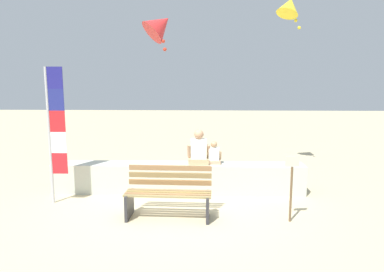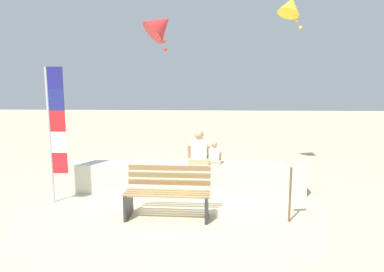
{
  "view_description": "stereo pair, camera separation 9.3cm",
  "coord_description": "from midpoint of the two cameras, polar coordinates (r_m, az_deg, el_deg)",
  "views": [
    {
      "loc": [
        0.54,
        -6.57,
        2.48
      ],
      "look_at": [
        0.3,
        0.97,
        1.23
      ],
      "focal_mm": 33.95,
      "sensor_mm": 36.0,
      "label": 1
    },
    {
      "loc": [
        0.64,
        -6.57,
        2.48
      ],
      "look_at": [
        0.3,
        0.97,
        1.23
      ],
      "focal_mm": 33.95,
      "sensor_mm": 36.0,
      "label": 2
    }
  ],
  "objects": [
    {
      "name": "seawall_ledge",
      "position": [
        7.86,
        -1.89,
        -6.58
      ],
      "size": [
        5.37,
        0.52,
        0.63
      ],
      "primitive_type": "cube",
      "color": "beige",
      "rests_on": "ground"
    },
    {
      "name": "person_adult",
      "position": [
        7.73,
        1.41,
        -2.26
      ],
      "size": [
        0.48,
        0.35,
        0.74
      ],
      "color": "tan",
      "rests_on": "seawall_ledge"
    },
    {
      "name": "person_child",
      "position": [
        7.75,
        3.8,
        -2.98
      ],
      "size": [
        0.32,
        0.23,
        0.49
      ],
      "color": "tan",
      "rests_on": "seawall_ledge"
    },
    {
      "name": "sign_post",
      "position": [
        6.42,
        15.64,
        -7.13
      ],
      "size": [
        0.24,
        0.04,
        1.15
      ],
      "color": "brown",
      "rests_on": "ground"
    },
    {
      "name": "ground_plane",
      "position": [
        7.04,
        -2.49,
        -11.21
      ],
      "size": [
        40.0,
        40.0,
        0.0
      ],
      "primitive_type": "plane",
      "color": "#C9B88E"
    },
    {
      "name": "kite_yellow",
      "position": [
        9.77,
        15.48,
        19.06
      ],
      "size": [
        0.85,
        0.86,
        0.88
      ],
      "color": "yellow"
    },
    {
      "name": "flag_banner",
      "position": [
        7.44,
        -20.47,
        1.28
      ],
      "size": [
        0.35,
        0.05,
        2.65
      ],
      "color": "#B7B7BC",
      "rests_on": "ground"
    },
    {
      "name": "kite_red",
      "position": [
        8.47,
        -4.63,
        16.91
      ],
      "size": [
        0.98,
        0.9,
        0.98
      ],
      "color": "red"
    },
    {
      "name": "park_bench",
      "position": [
        6.53,
        -3.42,
        -9.09
      ],
      "size": [
        1.53,
        0.66,
        0.88
      ],
      "color": "#948151",
      "rests_on": "ground"
    }
  ]
}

